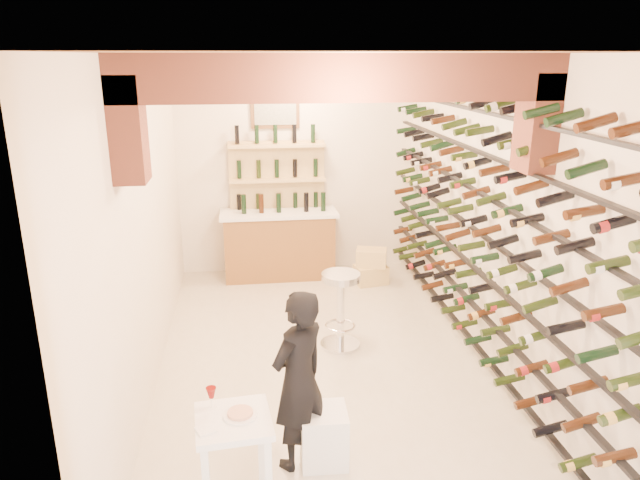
# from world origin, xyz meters

# --- Properties ---
(ground) EXTENTS (6.00, 6.00, 0.00)m
(ground) POSITION_xyz_m (0.00, 0.00, 0.00)
(ground) COLOR beige
(ground) RESTS_ON ground
(room_shell) EXTENTS (3.52, 6.02, 3.21)m
(room_shell) POSITION_xyz_m (0.00, -0.26, 2.25)
(room_shell) COLOR silver
(room_shell) RESTS_ON ground
(wine_rack) EXTENTS (0.32, 5.70, 2.56)m
(wine_rack) POSITION_xyz_m (1.53, 0.00, 1.55)
(wine_rack) COLOR black
(wine_rack) RESTS_ON ground
(back_counter) EXTENTS (1.70, 0.62, 1.29)m
(back_counter) POSITION_xyz_m (-0.30, 2.65, 0.53)
(back_counter) COLOR brown
(back_counter) RESTS_ON ground
(back_shelving) EXTENTS (1.40, 0.31, 2.73)m
(back_shelving) POSITION_xyz_m (-0.30, 2.89, 1.17)
(back_shelving) COLOR tan
(back_shelving) RESTS_ON ground
(tasting_table) EXTENTS (0.57, 0.57, 0.92)m
(tasting_table) POSITION_xyz_m (-0.92, -2.02, 0.62)
(tasting_table) COLOR white
(tasting_table) RESTS_ON ground
(white_stool) EXTENTS (0.38, 0.38, 0.46)m
(white_stool) POSITION_xyz_m (-0.22, -1.59, 0.23)
(white_stool) COLOR white
(white_stool) RESTS_ON ground
(person) EXTENTS (0.65, 0.63, 1.50)m
(person) POSITION_xyz_m (-0.41, -1.57, 0.75)
(person) COLOR black
(person) RESTS_ON ground
(chrome_barstool) EXTENTS (0.46, 0.46, 0.88)m
(chrome_barstool) POSITION_xyz_m (0.24, 0.35, 0.51)
(chrome_barstool) COLOR silver
(chrome_barstool) RESTS_ON ground
(crate_lower) EXTENTS (0.50, 0.39, 0.27)m
(crate_lower) POSITION_xyz_m (1.00, 2.20, 0.14)
(crate_lower) COLOR #D7BB76
(crate_lower) RESTS_ON ground
(crate_upper) EXTENTS (0.49, 0.40, 0.25)m
(crate_upper) POSITION_xyz_m (1.00, 2.20, 0.40)
(crate_upper) COLOR #D7BB76
(crate_upper) RESTS_ON crate_lower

